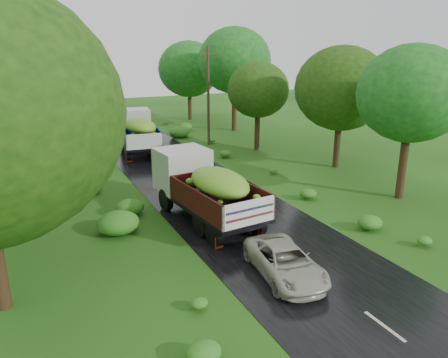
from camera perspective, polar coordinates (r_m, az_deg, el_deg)
ground at (r=14.48m, az=20.21°, el=-17.65°), size 120.00×120.00×0.00m
road at (r=17.71m, az=8.58°, el=-9.89°), size 6.50×80.00×0.02m
road_lines at (r=18.44m, az=6.84°, el=-8.62°), size 0.12×69.60×0.00m
truck_near at (r=20.53m, az=-2.79°, el=-0.76°), size 3.22×7.32×2.99m
truck_far at (r=34.41m, az=-11.22°, el=6.32°), size 3.45×7.40×3.00m
car at (r=15.99m, az=8.00°, el=-10.67°), size 2.38×4.28×1.13m
utility_pole at (r=35.68m, az=-2.07°, el=10.86°), size 1.38×0.22×7.89m
trees_right at (r=36.15m, az=4.92°, el=13.22°), size 5.65×32.38×8.21m
shrubs at (r=24.93m, az=-2.97°, el=-0.71°), size 11.90×44.00×0.70m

